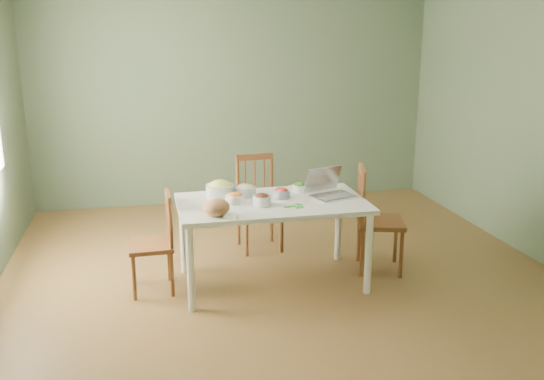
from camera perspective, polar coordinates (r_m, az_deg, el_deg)
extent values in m
cube|color=brown|center=(5.43, 0.86, -8.22)|extent=(5.00, 5.00, 0.00)
cube|color=#586A4F|center=(7.47, -3.61, 9.06)|extent=(5.00, 0.00, 2.70)
cube|color=#586A4F|center=(2.74, 13.22, -2.69)|extent=(5.00, 0.00, 2.70)
cube|color=#586A4F|center=(6.12, 24.48, 6.28)|extent=(0.00, 5.00, 2.70)
ellipsoid|color=#A87845|center=(4.64, -5.41, -1.69)|extent=(0.21, 0.21, 0.14)
cube|color=white|center=(4.57, -4.04, -2.60)|extent=(0.11, 0.07, 0.03)
cylinder|color=beige|center=(5.39, 2.31, 0.18)|extent=(0.20, 0.20, 0.02)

